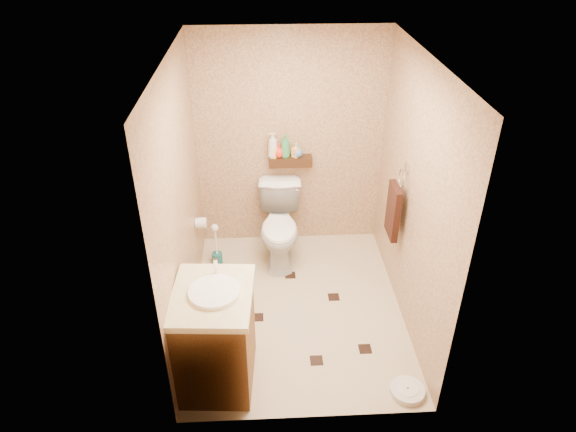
{
  "coord_description": "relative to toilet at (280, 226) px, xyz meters",
  "views": [
    {
      "loc": [
        -0.28,
        -3.79,
        3.38
      ],
      "look_at": [
        -0.07,
        0.25,
        0.9
      ],
      "focal_mm": 32.0,
      "sensor_mm": 36.0,
      "label": 1
    }
  ],
  "objects": [
    {
      "name": "wall_back",
      "position": [
        0.13,
        0.42,
        0.79
      ],
      "size": [
        2.0,
        0.04,
        2.4
      ],
      "primitive_type": "cube",
      "color": "tan",
      "rests_on": "ground"
    },
    {
      "name": "bottle_e",
      "position": [
        0.19,
        0.34,
        0.74
      ],
      "size": [
        0.1,
        0.1,
        0.16
      ],
      "primitive_type": "imported",
      "rotation": [
        0.0,
        0.0,
        2.31
      ],
      "color": "#FFB754",
      "rests_on": "wall_shelf"
    },
    {
      "name": "vanity",
      "position": [
        -0.57,
        -1.65,
        0.05
      ],
      "size": [
        0.65,
        0.77,
        1.03
      ],
      "rotation": [
        0.0,
        0.0,
        -0.06
      ],
      "color": "brown",
      "rests_on": "ground"
    },
    {
      "name": "toilet_brush",
      "position": [
        -0.69,
        -0.06,
        -0.24
      ],
      "size": [
        0.11,
        0.11,
        0.49
      ],
      "color": "#175D5C",
      "rests_on": "ground"
    },
    {
      "name": "wall_front",
      "position": [
        0.13,
        -2.08,
        0.79
      ],
      "size": [
        2.0,
        0.04,
        2.4
      ],
      "primitive_type": "cube",
      "color": "tan",
      "rests_on": "ground"
    },
    {
      "name": "bathroom_scale",
      "position": [
        0.95,
        -1.9,
        -0.38
      ],
      "size": [
        0.32,
        0.32,
        0.06
      ],
      "rotation": [
        0.0,
        0.0,
        0.18
      ],
      "color": "silver",
      "rests_on": "ground"
    },
    {
      "name": "toilet_paper",
      "position": [
        -0.81,
        -0.18,
        0.19
      ],
      "size": [
        0.12,
        0.11,
        0.12
      ],
      "color": "silver",
      "rests_on": "wall_left"
    },
    {
      "name": "ground",
      "position": [
        0.13,
        -0.83,
        -0.41
      ],
      "size": [
        2.5,
        2.5,
        0.0
      ],
      "primitive_type": "plane",
      "color": "#C6B190",
      "rests_on": "ground"
    },
    {
      "name": "bottle_a",
      "position": [
        -0.06,
        0.34,
        0.8
      ],
      "size": [
        0.12,
        0.12,
        0.28
      ],
      "primitive_type": "imported",
      "rotation": [
        0.0,
        0.0,
        4.86
      ],
      "color": "silver",
      "rests_on": "wall_shelf"
    },
    {
      "name": "bottle_b",
      "position": [
        -0.05,
        0.34,
        0.74
      ],
      "size": [
        0.11,
        0.11,
        0.17
      ],
      "primitive_type": "imported",
      "rotation": [
        0.0,
        0.0,
        0.82
      ],
      "color": "yellow",
      "rests_on": "wall_shelf"
    },
    {
      "name": "wall_left",
      "position": [
        -0.87,
        -0.83,
        0.79
      ],
      "size": [
        0.04,
        2.5,
        2.4
      ],
      "primitive_type": "cube",
      "color": "tan",
      "rests_on": "ground"
    },
    {
      "name": "bottle_f",
      "position": [
        0.21,
        0.34,
        0.73
      ],
      "size": [
        0.14,
        0.14,
        0.14
      ],
      "primitive_type": "imported",
      "rotation": [
        0.0,
        0.0,
        4.31
      ],
      "color": "#4779B1",
      "rests_on": "wall_shelf"
    },
    {
      "name": "wall_right",
      "position": [
        1.13,
        -0.83,
        0.79
      ],
      "size": [
        0.04,
        2.5,
        2.4
      ],
      "primitive_type": "cube",
      "color": "tan",
      "rests_on": "ground"
    },
    {
      "name": "wall_shelf",
      "position": [
        0.13,
        0.34,
        0.61
      ],
      "size": [
        0.46,
        0.14,
        0.1
      ],
      "primitive_type": "cube",
      "color": "#371D0F",
      "rests_on": "wall_back"
    },
    {
      "name": "floor_accents",
      "position": [
        0.14,
        -0.88,
        -0.41
      ],
      "size": [
        1.24,
        1.3,
        0.01
      ],
      "color": "black",
      "rests_on": "ground"
    },
    {
      "name": "bottle_d",
      "position": [
        0.07,
        0.34,
        0.78
      ],
      "size": [
        0.14,
        0.14,
        0.25
      ],
      "primitive_type": "imported",
      "rotation": [
        0.0,
        0.0,
        0.82
      ],
      "color": "#2F8F4F",
      "rests_on": "wall_shelf"
    },
    {
      "name": "ceiling",
      "position": [
        0.13,
        -0.83,
        1.99
      ],
      "size": [
        2.0,
        2.5,
        0.02
      ],
      "primitive_type": "cube",
      "color": "silver",
      "rests_on": "wall_back"
    },
    {
      "name": "towel_ring",
      "position": [
        1.04,
        -0.58,
        0.53
      ],
      "size": [
        0.12,
        0.3,
        0.76
      ],
      "color": "silver",
      "rests_on": "wall_right"
    },
    {
      "name": "bottle_c",
      "position": [
        0.01,
        0.34,
        0.74
      ],
      "size": [
        0.15,
        0.15,
        0.15
      ],
      "primitive_type": "imported",
      "rotation": [
        0.0,
        0.0,
        4.43
      ],
      "color": "red",
      "rests_on": "wall_shelf"
    },
    {
      "name": "toilet",
      "position": [
        0.0,
        0.0,
        0.0
      ],
      "size": [
        0.49,
        0.82,
        0.82
      ],
      "primitive_type": "imported",
      "rotation": [
        0.0,
        0.0,
        -0.04
      ],
      "color": "white",
      "rests_on": "ground"
    }
  ]
}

